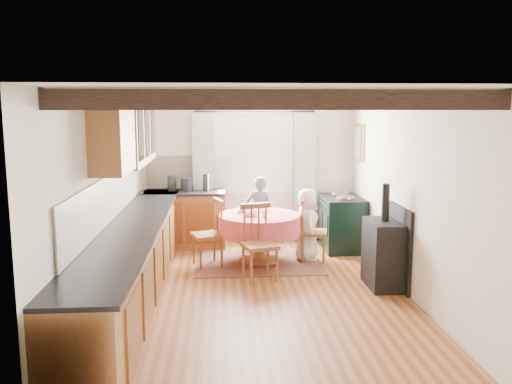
{
  "coord_description": "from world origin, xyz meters",
  "views": [
    {
      "loc": [
        -0.47,
        -6.11,
        2.24
      ],
      "look_at": [
        0.0,
        0.8,
        1.15
      ],
      "focal_mm": 37.12,
      "sensor_mm": 36.0,
      "label": 1
    }
  ],
  "objects": [
    {
      "name": "rug",
      "position": [
        0.09,
        1.41,
        0.01
      ],
      "size": [
        1.8,
        1.4,
        0.01
      ],
      "primitive_type": "cube",
      "color": "brown",
      "rests_on": "floor"
    },
    {
      "name": "splash_left",
      "position": [
        -1.78,
        0.3,
        1.2
      ],
      "size": [
        0.02,
        4.5,
        0.55
      ],
      "primitive_type": "cube",
      "color": "beige",
      "rests_on": "wall_left"
    },
    {
      "name": "canister_tall",
      "position": [
        -1.26,
        2.49,
        1.04
      ],
      "size": [
        0.14,
        0.14,
        0.25
      ],
      "primitive_type": "cylinder",
      "color": "#262628",
      "rests_on": "worktop_back"
    },
    {
      "name": "canister_wide",
      "position": [
        -1.01,
        2.43,
        1.03
      ],
      "size": [
        0.2,
        0.2,
        0.22
      ],
      "primitive_type": "cylinder",
      "color": "#262628",
      "rests_on": "worktop_back"
    },
    {
      "name": "worktop_left",
      "position": [
        -1.48,
        0.0,
        0.9
      ],
      "size": [
        0.64,
        5.3,
        0.04
      ],
      "primitive_type": "cube",
      "color": "black",
      "rests_on": "base_cabinet_left"
    },
    {
      "name": "wall_right",
      "position": [
        1.8,
        0.0,
        1.2
      ],
      "size": [
        0.0,
        5.5,
        2.4
      ],
      "primitive_type": "cube",
      "color": "silver",
      "rests_on": "ground"
    },
    {
      "name": "cup",
      "position": [
        0.15,
        1.21,
        0.77
      ],
      "size": [
        0.14,
        0.14,
        0.1
      ],
      "primitive_type": "imported",
      "rotation": [
        0.0,
        0.0,
        0.62
      ],
      "color": "silver",
      "rests_on": "dining_table"
    },
    {
      "name": "bowl_b",
      "position": [
        -0.04,
        1.32,
        0.76
      ],
      "size": [
        0.3,
        0.3,
        0.07
      ],
      "primitive_type": "imported",
      "rotation": [
        0.0,
        0.0,
        0.63
      ],
      "color": "silver",
      "rests_on": "dining_table"
    },
    {
      "name": "beam_d",
      "position": [
        0.0,
        1.0,
        2.31
      ],
      "size": [
        3.6,
        0.16,
        0.16
      ],
      "primitive_type": "cube",
      "color": "#332118",
      "rests_on": "ceiling"
    },
    {
      "name": "child_right",
      "position": [
        0.81,
        1.5,
        0.54
      ],
      "size": [
        0.37,
        0.54,
        1.08
      ],
      "primitive_type": "imported",
      "rotation": [
        0.0,
        0.0,
        1.61
      ],
      "color": "white",
      "rests_on": "floor"
    },
    {
      "name": "beam_c",
      "position": [
        0.0,
        0.0,
        2.31
      ],
      "size": [
        3.6,
        0.16,
        0.16
      ],
      "primitive_type": "cube",
      "color": "#332118",
      "rests_on": "ceiling"
    },
    {
      "name": "curtain_left",
      "position": [
        -0.75,
        2.65,
        1.1
      ],
      "size": [
        0.35,
        0.1,
        2.1
      ],
      "primitive_type": "cube",
      "color": "#A4AFA1",
      "rests_on": "wall_back"
    },
    {
      "name": "wall_plate",
      "position": [
        1.05,
        2.72,
        1.7
      ],
      "size": [
        0.3,
        0.02,
        0.3
      ],
      "primitive_type": "cylinder",
      "rotation": [
        1.57,
        0.0,
        0.0
      ],
      "color": "silver",
      "rests_on": "wall_back"
    },
    {
      "name": "wall_picture",
      "position": [
        1.77,
        2.3,
        1.7
      ],
      "size": [
        0.04,
        0.5,
        0.6
      ],
      "primitive_type": "cube",
      "color": "gold",
      "rests_on": "wall_right"
    },
    {
      "name": "splash_back",
      "position": [
        -1.0,
        2.73,
        1.2
      ],
      "size": [
        1.4,
        0.02,
        0.55
      ],
      "primitive_type": "cube",
      "color": "beige",
      "rests_on": "wall_back"
    },
    {
      "name": "chair_right",
      "position": [
        0.9,
        1.45,
        0.47
      ],
      "size": [
        0.5,
        0.48,
        0.94
      ],
      "primitive_type": null,
      "rotation": [
        0.0,
        0.0,
        1.36
      ],
      "color": "#9B6735",
      "rests_on": "floor"
    },
    {
      "name": "chair_left",
      "position": [
        -0.67,
        1.32,
        0.48
      ],
      "size": [
        0.55,
        0.53,
        0.97
      ],
      "primitive_type": null,
      "rotation": [
        0.0,
        0.0,
        -1.24
      ],
      "color": "#9B6735",
      "rests_on": "floor"
    },
    {
      "name": "base_cabinet_back",
      "position": [
        -1.05,
        2.45,
        0.44
      ],
      "size": [
        1.3,
        0.6,
        0.88
      ],
      "primitive_type": "cube",
      "color": "#9C5E30",
      "rests_on": "floor"
    },
    {
      "name": "window_pane",
      "position": [
        0.1,
        2.74,
        1.6
      ],
      "size": [
        1.2,
        0.01,
        1.4
      ],
      "primitive_type": "cube",
      "color": "white",
      "rests_on": "wall_back"
    },
    {
      "name": "window_frame",
      "position": [
        0.1,
        2.73,
        1.6
      ],
      "size": [
        1.34,
        0.03,
        1.54
      ],
      "primitive_type": "cube",
      "color": "white",
      "rests_on": "wall_back"
    },
    {
      "name": "aga_range",
      "position": [
        1.47,
        2.1,
        0.43
      ],
      "size": [
        0.61,
        0.94,
        0.87
      ],
      "primitive_type": null,
      "color": "black",
      "rests_on": "floor"
    },
    {
      "name": "beam_a",
      "position": [
        0.0,
        -2.0,
        2.31
      ],
      "size": [
        3.6,
        0.16,
        0.16
      ],
      "primitive_type": "cube",
      "color": "#332118",
      "rests_on": "ceiling"
    },
    {
      "name": "wall_left",
      "position": [
        -1.8,
        0.0,
        1.2
      ],
      "size": [
        0.0,
        5.5,
        2.4
      ],
      "primitive_type": "cube",
      "color": "silver",
      "rests_on": "ground"
    },
    {
      "name": "wall_cabinet_glass",
      "position": [
        -1.63,
        1.2,
        1.95
      ],
      "size": [
        0.34,
        1.8,
        0.9
      ],
      "primitive_type": "cube",
      "color": "#9C5E30",
      "rests_on": "wall_left"
    },
    {
      "name": "worktop_back",
      "position": [
        -1.05,
        2.43,
        0.9
      ],
      "size": [
        1.3,
        0.64,
        0.04
      ],
      "primitive_type": "cube",
      "color": "black",
      "rests_on": "base_cabinet_back"
    },
    {
      "name": "curtain_right",
      "position": [
        0.95,
        2.65,
        1.1
      ],
      "size": [
        0.35,
        0.1,
        2.1
      ],
      "primitive_type": "cube",
      "color": "#A4AFA1",
      "rests_on": "wall_back"
    },
    {
      "name": "beam_e",
      "position": [
        0.0,
        2.0,
        2.31
      ],
      "size": [
        3.6,
        0.16,
        0.16
      ],
      "primitive_type": "cube",
      "color": "#332118",
      "rests_on": "ceiling"
    },
    {
      "name": "wall_front",
      "position": [
        0.0,
        -2.75,
        1.2
      ],
      "size": [
        3.6,
        0.0,
        2.4
      ],
      "primitive_type": "cube",
      "color": "silver",
      "rests_on": "ground"
    },
    {
      "name": "child_far",
      "position": [
        0.15,
        2.19,
        0.59
      ],
      "size": [
        0.45,
        0.31,
        1.19
      ],
      "primitive_type": "imported",
      "rotation": [
        0.0,
        0.0,
        3.08
      ],
      "color": "#414E53",
      "rests_on": "floor"
    },
    {
      "name": "bowl_a",
      "position": [
        -0.12,
        1.62,
        0.75
      ],
      "size": [
        0.25,
        0.25,
        0.05
      ],
      "primitive_type": "imported",
      "rotation": [
        0.0,
        0.0,
        2.99
      ],
      "color": "silver",
      "rests_on": "dining_table"
    },
    {
      "name": "floor",
      "position": [
        0.0,
        0.0,
        0.0
      ],
      "size": [
        3.6,
        5.5,
        0.0
      ],
      "primitive_type": "cube",
      "color": "#9E6033",
      "rests_on": "ground"
    },
    {
      "name": "canister_slim",
      "position": [
        -0.7,
        2.42,
        1.06
      ],
      "size": [
        0.1,
        0.1,
        0.28
      ],
      "primitive_type": "cylinder",
      "color": "#262628",
      "rests_on": "worktop_back"
    },
    {
      "name": "wall_back",
      "position": [
        0.0,
        2.75,
        1.2
      ],
      "size": [
        3.6,
        0.0,
        2.4
      ],
      "primitive_type": "cube",
      "color": "silver",
      "rests_on": "ground"
    },
    {
      "name": "curtain_rod",
      "position": [
        0.1,
        2.65,
        2.2
      ],
      "size": [
        2.0,
        0.03,
        0.03
      ],
      "primitive_type": "cylinder",
      "rotation": [
        0.0,
        1.57,
        0.0
      ],
      "color": "black",
      "rests_on": "wall_back"
    },
    {
      "name": "chair_near",
      "position": [
        0.04,
        0.63,
        0.5
      ],
      "size": [
        0.54,
        0.55,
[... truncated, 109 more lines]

